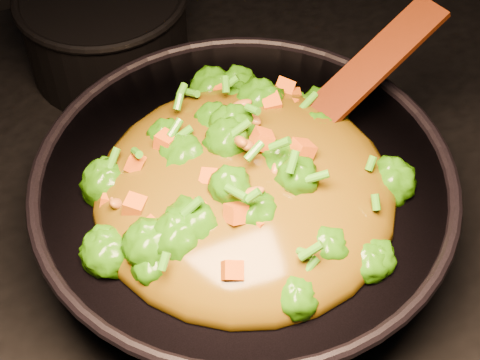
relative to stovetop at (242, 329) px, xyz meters
name	(u,v)px	position (x,y,z in m)	size (l,w,h in m)	color
stovetop	(242,329)	(0.00, 0.00, 0.00)	(1.20, 0.90, 0.90)	black
wok	(244,213)	(-0.05, -0.12, 0.51)	(0.44, 0.44, 0.12)	black
stir_fry	(245,164)	(-0.07, -0.14, 0.63)	(0.31, 0.31, 0.11)	#286D07
spatula	(344,92)	(0.08, -0.09, 0.62)	(0.28, 0.04, 0.01)	#3C1A08
back_pot	(106,30)	(-0.09, 0.25, 0.51)	(0.23, 0.23, 0.13)	black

